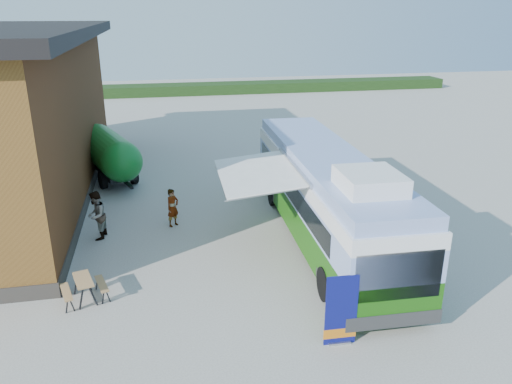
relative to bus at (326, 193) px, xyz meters
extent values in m
plane|color=#BCB7AD|center=(-2.65, -2.36, -1.85)|extent=(100.00, 100.00, 0.00)
cube|color=#332D28|center=(-13.15, 7.64, -1.60)|extent=(8.10, 20.10, 0.50)
cube|color=#264419|center=(5.35, 35.64, -1.35)|extent=(40.00, 3.00, 1.00)
cube|color=#226210|center=(0.00, 0.08, -0.91)|extent=(3.00, 12.60, 1.15)
cube|color=#8CA3DB|center=(0.00, 0.08, 0.14)|extent=(3.00, 12.60, 0.94)
cube|color=black|center=(-1.28, 0.64, 0.14)|extent=(0.36, 10.44, 0.73)
cube|color=black|center=(1.31, 0.56, 0.14)|extent=(0.36, 10.44, 0.73)
cube|color=white|center=(0.00, 0.08, 0.84)|extent=(3.00, 12.60, 0.47)
cube|color=#8CA3DB|center=(0.00, 0.08, 1.29)|extent=(2.83, 12.39, 0.42)
cube|color=white|center=(-0.12, -3.89, 1.76)|extent=(1.73, 1.93, 0.52)
cube|color=black|center=(-0.19, -6.15, -0.02)|extent=(2.35, 0.13, 1.36)
cube|color=#2D2D2D|center=(-0.19, -6.10, -1.32)|extent=(2.66, 0.28, 0.42)
cube|color=#2D2D2D|center=(0.19, 6.26, -1.32)|extent=(2.66, 0.28, 0.42)
cylinder|color=black|center=(-1.31, -4.06, -1.32)|extent=(0.35, 1.05, 1.04)
cylinder|color=black|center=(1.06, -4.13, -1.32)|extent=(0.35, 1.05, 1.04)
cylinder|color=black|center=(-1.07, 3.77, -1.32)|extent=(0.35, 1.05, 1.04)
cylinder|color=black|center=(1.30, 3.69, -1.32)|extent=(0.35, 1.05, 1.04)
cube|color=white|center=(-2.60, -0.16, 0.94)|extent=(2.76, 4.30, 0.33)
cube|color=#A5A8AD|center=(-1.28, -0.20, 1.13)|extent=(0.29, 4.52, 0.15)
cylinder|color=#A5A8AD|center=(-2.65, -1.97, 0.84)|extent=(2.73, 0.13, 0.34)
cylinder|color=#A5A8AD|center=(-2.54, 1.65, 0.84)|extent=(2.73, 0.13, 0.34)
cube|color=#0C0F5D|center=(-1.66, -6.14, -0.85)|extent=(0.85, 0.06, 1.99)
cube|color=orange|center=(-1.66, -6.14, -1.53)|extent=(0.87, 0.06, 0.28)
cube|color=#A5A8AD|center=(-1.66, -6.14, -1.82)|extent=(0.60, 0.20, 0.06)
cylinder|color=#A5A8AD|center=(-1.66, -6.12, -0.85)|extent=(0.02, 0.02, 1.99)
cube|color=#AC8051|center=(-8.35, -2.66, -1.15)|extent=(0.75, 1.19, 0.04)
cube|color=#AC8051|center=(-8.84, -2.80, -1.43)|extent=(0.53, 1.13, 0.03)
cube|color=#AC8051|center=(-7.86, -2.52, -1.43)|extent=(0.53, 1.13, 0.03)
cube|color=black|center=(-8.38, -3.15, -1.50)|extent=(0.06, 0.06, 0.68)
cube|color=black|center=(-8.06, -3.06, -1.50)|extent=(0.06, 0.06, 0.68)
cube|color=black|center=(-8.64, -2.27, -1.50)|extent=(0.06, 0.06, 0.68)
cube|color=black|center=(-8.32, -2.17, -1.50)|extent=(0.06, 0.06, 0.68)
imported|color=#999999|center=(-5.51, 2.34, -1.07)|extent=(0.67, 0.65, 1.55)
imported|color=#999999|center=(-8.35, 1.71, -0.91)|extent=(0.87, 1.03, 1.87)
cylinder|color=#157728|center=(-8.35, 8.96, -0.38)|extent=(3.28, 4.73, 1.95)
sphere|color=#157728|center=(-7.63, 6.92, -0.38)|extent=(1.95, 1.95, 1.95)
sphere|color=#157728|center=(-9.07, 11.00, -0.38)|extent=(1.95, 1.95, 1.95)
cube|color=black|center=(-8.35, 8.96, -1.25)|extent=(2.74, 4.72, 0.22)
cube|color=black|center=(-7.41, 6.31, -1.30)|extent=(0.56, 1.27, 0.11)
cylinder|color=black|center=(-8.63, 7.48, -1.41)|extent=(0.54, 0.91, 0.87)
cylinder|color=black|center=(-7.20, 7.99, -1.41)|extent=(0.54, 0.91, 0.87)
cylinder|color=black|center=(-9.50, 9.93, -1.41)|extent=(0.54, 0.91, 0.87)
cylinder|color=black|center=(-8.07, 10.44, -1.41)|extent=(0.54, 0.91, 0.87)
camera|label=1|loc=(-5.93, -16.29, 6.30)|focal=35.00mm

